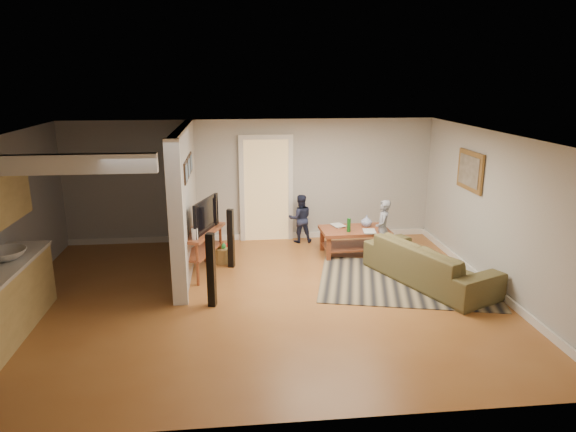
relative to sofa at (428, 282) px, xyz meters
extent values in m
plane|color=brown|center=(-2.83, -0.33, 0.00)|extent=(7.50, 7.50, 0.00)
cube|color=beige|center=(-2.83, 2.67, 1.25)|extent=(7.50, 0.04, 2.50)
cube|color=beige|center=(0.92, -0.33, 1.25)|extent=(0.04, 6.00, 2.50)
cube|color=white|center=(-2.83, -0.33, 2.50)|extent=(7.50, 6.00, 0.04)
cube|color=beige|center=(-4.03, 1.12, 1.25)|extent=(0.15, 3.10, 2.50)
cube|color=white|center=(-4.03, -0.43, 1.25)|extent=(0.22, 0.10, 2.50)
cube|color=white|center=(-2.83, 2.64, 0.06)|extent=(7.50, 0.04, 0.12)
cube|color=white|center=(0.89, -0.33, 0.06)|extent=(0.04, 6.00, 0.12)
cube|color=#D8B272|center=(-2.53, 2.61, 1.05)|extent=(0.90, 0.06, 2.10)
cube|color=#A2884A|center=(-6.26, -1.13, 0.45)|extent=(0.60, 2.20, 0.90)
imported|color=silver|center=(-6.26, -0.83, 0.94)|extent=(0.54, 0.54, 0.19)
cube|color=#302115|center=(-3.94, 0.47, 1.85)|extent=(0.03, 0.40, 0.34)
cube|color=#302115|center=(-3.94, 0.97, 1.85)|extent=(0.03, 0.40, 0.34)
cube|color=#302115|center=(-3.94, 1.47, 1.85)|extent=(0.03, 0.40, 0.34)
cube|color=brown|center=(0.88, 0.67, 1.75)|extent=(0.04, 0.90, 0.68)
cube|color=black|center=(-0.36, 0.06, 0.01)|extent=(3.25, 2.68, 0.01)
imported|color=#474123|center=(0.00, 0.00, 0.00)|extent=(1.79, 2.51, 0.68)
cube|color=brown|center=(-0.91, 1.53, 0.47)|extent=(1.31, 0.80, 0.06)
cube|color=silver|center=(-0.91, 1.53, 0.48)|extent=(0.82, 0.48, 0.02)
cube|color=brown|center=(-0.91, 1.53, 0.16)|extent=(1.20, 0.69, 0.03)
cube|color=brown|center=(-1.46, 1.21, 0.24)|extent=(0.08, 0.08, 0.47)
cube|color=brown|center=(-0.33, 1.25, 0.24)|extent=(0.08, 0.08, 0.47)
cube|color=brown|center=(-1.49, 1.81, 0.24)|extent=(0.08, 0.08, 0.47)
cube|color=brown|center=(-0.35, 1.85, 0.24)|extent=(0.08, 0.08, 0.47)
imported|color=#2A479B|center=(-0.64, 1.67, 0.50)|extent=(0.22, 0.22, 0.23)
cylinder|color=#135319|center=(-1.06, 1.36, 0.63)|extent=(0.07, 0.07, 0.26)
imported|color=#998C4C|center=(-1.29, 1.71, 0.50)|extent=(0.29, 0.34, 0.03)
imported|color=#66594C|center=(-0.79, 1.32, 0.50)|extent=(0.27, 0.34, 0.02)
cube|color=brown|center=(-3.78, 0.83, 0.74)|extent=(0.84, 1.31, 0.05)
cube|color=brown|center=(-3.78, 0.83, 0.41)|extent=(0.76, 1.19, 0.03)
cylinder|color=brown|center=(-4.10, 0.38, 0.38)|extent=(0.05, 0.05, 0.75)
cylinder|color=brown|center=(-3.74, 1.38, 0.38)|extent=(0.05, 0.05, 0.75)
cylinder|color=brown|center=(-3.81, 0.28, 0.38)|extent=(0.05, 0.05, 0.75)
cylinder|color=brown|center=(-3.45, 1.28, 0.38)|extent=(0.05, 0.05, 0.75)
imported|color=black|center=(-3.76, 0.82, 0.77)|extent=(0.45, 0.97, 0.57)
cylinder|color=white|center=(-3.83, 0.36, 0.86)|extent=(0.10, 0.10, 0.18)
cube|color=black|center=(-3.55, -0.53, 0.57)|extent=(0.14, 0.14, 1.14)
cube|color=black|center=(-3.26, 1.07, 0.54)|extent=(0.13, 0.13, 1.07)
cylinder|color=olive|center=(-3.43, 1.37, 0.14)|extent=(0.43, 0.43, 0.28)
sphere|color=#B52316|center=(-3.37, 1.41, 0.28)|extent=(0.13, 0.13, 0.13)
sphere|color=yellow|center=(-3.49, 1.39, 0.30)|extent=(0.13, 0.13, 0.13)
sphere|color=green|center=(-3.43, 1.32, 0.32)|extent=(0.13, 0.13, 0.13)
imported|color=gray|center=(-0.43, 1.26, 0.00)|extent=(0.37, 0.46, 1.12)
imported|color=#1E243F|center=(-1.85, 2.37, 0.00)|extent=(0.50, 0.39, 1.00)
camera|label=1|loc=(-3.16, -7.68, 3.34)|focal=32.00mm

